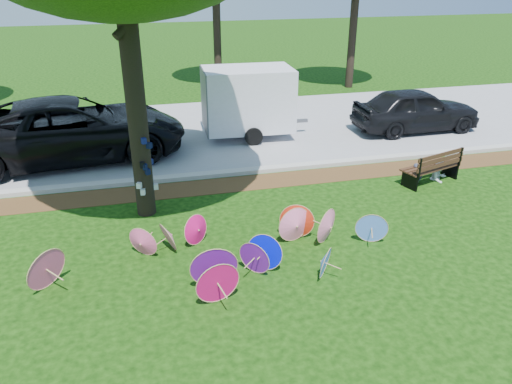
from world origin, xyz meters
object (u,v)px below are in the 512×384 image
parasol_pile (236,247)px  dark_pickup (416,110)px  black_van (73,129)px  person_right (441,160)px  cargo_trailer (248,99)px  person_left (418,165)px  park_bench (430,166)px

parasol_pile → dark_pickup: dark_pickup is taller
black_van → person_right: 10.71m
parasol_pile → black_van: bearing=117.2°
cargo_trailer → person_left: bearing=-51.7°
parasol_pile → person_left: (5.60, 2.82, 0.13)m
person_left → park_bench: bearing=-6.2°
dark_pickup → cargo_trailer: bearing=82.4°
parasol_pile → park_bench: bearing=25.0°
black_van → dark_pickup: black_van is taller
parasol_pile → person_right: 6.90m
park_bench → person_left: bearing=154.5°
dark_pickup → person_right: 4.50m
person_left → person_right: size_ratio=0.90×
dark_pickup → park_bench: size_ratio=2.52×
black_van → person_left: black_van is taller
black_van → dark_pickup: 11.50m
parasol_pile → cargo_trailer: 8.06m
person_right → parasol_pile: bearing=-174.2°
black_van → park_bench: black_van is taller
park_bench → person_right: size_ratio=1.55×
black_van → dark_pickup: size_ratio=1.50×
black_van → cargo_trailer: bearing=-88.2°
person_left → person_right: person_right is taller
parasol_pile → dark_pickup: size_ratio=1.64×
person_left → black_van: bearing=157.7°
cargo_trailer → person_left: (3.58, -4.92, -0.81)m
dark_pickup → cargo_trailer: 5.97m
cargo_trailer → person_right: cargo_trailer is taller
black_van → person_left: (9.18, -4.13, -0.41)m
dark_pickup → person_left: (-2.32, -4.19, -0.25)m
black_van → dark_pickup: (11.50, 0.06, -0.17)m
black_van → person_left: 10.07m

